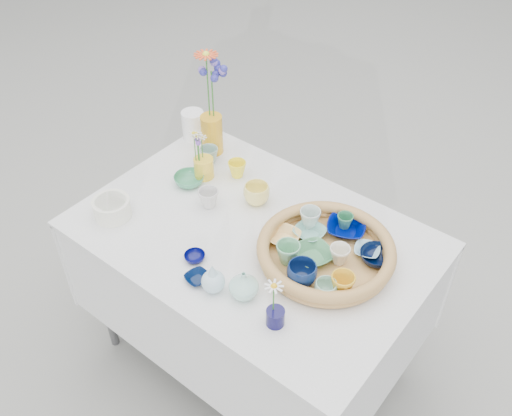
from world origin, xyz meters
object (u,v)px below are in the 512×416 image
Objects in this scene: bud_vase_seafoam at (244,284)px; display_table at (253,355)px; tall_vase_yellow at (212,134)px; wicker_tray at (326,252)px.

display_table is at bearing 123.28° from bud_vase_seafoam.
display_table is 1.01m from tall_vase_yellow.
bud_vase_seafoam is (0.16, -0.24, 0.82)m from display_table.
display_table is 12.50× the size of bud_vase_seafoam.
tall_vase_yellow is at bearing 147.28° from display_table.
tall_vase_yellow reaches higher than wicker_tray.
wicker_tray is at bearing 67.99° from bud_vase_seafoam.
wicker_tray reaches higher than display_table.
wicker_tray is 0.32m from bud_vase_seafoam.
tall_vase_yellow reaches higher than display_table.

